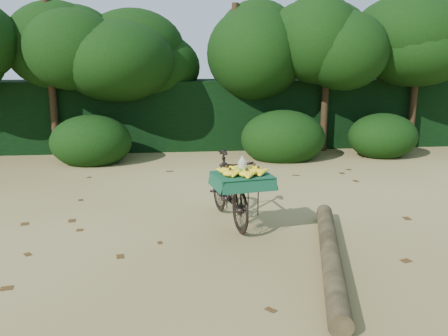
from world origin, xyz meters
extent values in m
plane|color=tan|center=(0.00, 0.00, 0.00)|extent=(80.00, 80.00, 0.00)
imported|color=black|center=(-0.34, -0.07, 0.51)|extent=(0.78, 1.77, 1.03)
cube|color=black|center=(-0.23, -0.66, 0.84)|extent=(0.44, 0.51, 0.03)
cube|color=#144D2B|center=(-0.23, -0.66, 0.86)|extent=(0.84, 0.74, 0.01)
ellipsoid|color=olive|center=(-0.16, -0.65, 0.91)|extent=(0.10, 0.08, 0.11)
ellipsoid|color=olive|center=(-0.22, -0.60, 0.91)|extent=(0.10, 0.08, 0.11)
ellipsoid|color=olive|center=(-0.29, -0.64, 0.91)|extent=(0.10, 0.08, 0.11)
ellipsoid|color=olive|center=(-0.28, -0.71, 0.91)|extent=(0.10, 0.08, 0.11)
ellipsoid|color=olive|center=(-0.20, -0.72, 0.91)|extent=(0.10, 0.08, 0.11)
cylinder|color=#EAE5C6|center=(-0.23, -0.65, 0.96)|extent=(0.12, 0.12, 0.15)
cylinder|color=brown|center=(0.68, -1.66, 0.11)|extent=(1.07, 3.13, 0.23)
cube|color=black|center=(0.00, 6.30, 0.90)|extent=(26.00, 1.80, 1.80)
camera|label=1|loc=(-1.14, -6.71, 2.36)|focal=38.00mm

